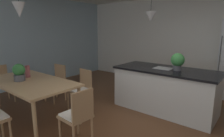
# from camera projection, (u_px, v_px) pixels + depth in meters

# --- Properties ---
(ground_plane) EXTENTS (10.00, 8.40, 0.04)m
(ground_plane) POSITION_uv_depth(u_px,v_px,m) (142.00, 133.00, 3.17)
(ground_plane) COLOR brown
(wall_back_kitchen) EXTENTS (10.00, 0.12, 2.70)m
(wall_back_kitchen) POSITION_uv_depth(u_px,v_px,m) (201.00, 42.00, 5.37)
(wall_back_kitchen) COLOR white
(wall_back_kitchen) RESTS_ON ground_plane
(window_wall_left_glazing) EXTENTS (0.06, 8.40, 2.70)m
(window_wall_left_glazing) POSITION_uv_depth(u_px,v_px,m) (21.00, 42.00, 5.39)
(window_wall_left_glazing) COLOR #9EB7C6
(window_wall_left_glazing) RESTS_ON ground_plane
(dining_table) EXTENTS (1.96, 1.01, 0.76)m
(dining_table) POSITION_uv_depth(u_px,v_px,m) (30.00, 84.00, 3.53)
(dining_table) COLOR tan
(dining_table) RESTS_ON ground_plane
(chair_window_end) EXTENTS (0.40, 0.40, 0.87)m
(chair_window_end) POSITION_uv_depth(u_px,v_px,m) (2.00, 83.00, 4.41)
(chair_window_end) COLOR #A87F56
(chair_window_end) RESTS_ON ground_plane
(chair_kitchen_end) EXTENTS (0.42, 0.42, 0.87)m
(chair_kitchen_end) POSITION_uv_depth(u_px,v_px,m) (78.00, 115.00, 2.74)
(chair_kitchen_end) COLOR #A87F56
(chair_kitchen_end) RESTS_ON ground_plane
(chair_far_left) EXTENTS (0.42, 0.42, 0.87)m
(chair_far_left) POSITION_uv_depth(u_px,v_px,m) (56.00, 81.00, 4.52)
(chair_far_left) COLOR #A87F56
(chair_far_left) RESTS_ON ground_plane
(chair_far_right) EXTENTS (0.43, 0.43, 0.87)m
(chair_far_right) POSITION_uv_depth(u_px,v_px,m) (81.00, 89.00, 3.97)
(chair_far_right) COLOR #A87F56
(chair_far_right) RESTS_ON ground_plane
(kitchen_island) EXTENTS (2.09, 0.95, 0.91)m
(kitchen_island) POSITION_uv_depth(u_px,v_px,m) (165.00, 89.00, 3.97)
(kitchen_island) COLOR silver
(kitchen_island) RESTS_ON ground_plane
(pendant_over_table) EXTENTS (0.21, 0.21, 0.80)m
(pendant_over_table) POSITION_uv_depth(u_px,v_px,m) (19.00, 10.00, 3.15)
(pendant_over_table) COLOR black
(pendant_over_island_main) EXTENTS (0.24, 0.24, 0.82)m
(pendant_over_island_main) POSITION_uv_depth(u_px,v_px,m) (151.00, 16.00, 3.92)
(pendant_over_island_main) COLOR black
(potted_plant_on_island) EXTENTS (0.27, 0.27, 0.35)m
(potted_plant_on_island) POSITION_uv_depth(u_px,v_px,m) (178.00, 61.00, 3.70)
(potted_plant_on_island) COLOR #4C4C51
(potted_plant_on_island) RESTS_ON kitchen_island
(potted_plant_on_table) EXTENTS (0.22, 0.22, 0.32)m
(potted_plant_on_table) POSITION_uv_depth(u_px,v_px,m) (19.00, 72.00, 3.48)
(potted_plant_on_table) COLOR #4C4C51
(potted_plant_on_table) RESTS_ON dining_table
(vase_on_dining_table) EXTENTS (0.09, 0.09, 0.24)m
(vase_on_dining_table) POSITION_uv_depth(u_px,v_px,m) (28.00, 71.00, 3.75)
(vase_on_dining_table) COLOR #994C51
(vase_on_dining_table) RESTS_ON dining_table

